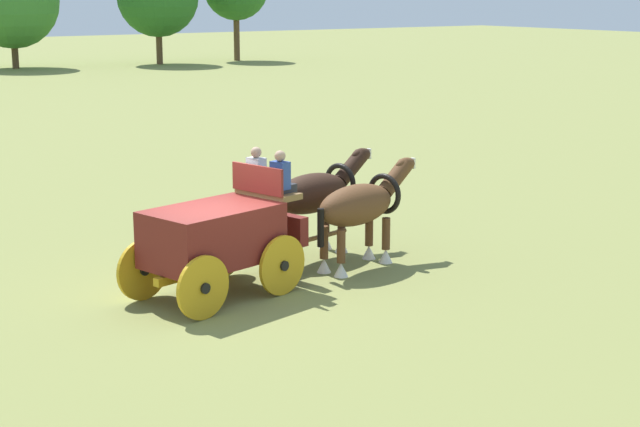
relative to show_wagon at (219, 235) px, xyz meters
name	(u,v)px	position (x,y,z in m)	size (l,w,h in m)	color
ground_plane	(214,297)	(-0.16, -0.04, -1.21)	(220.00, 220.00, 0.00)	olive
show_wagon	(219,235)	(0.00, 0.00, 0.00)	(5.54, 2.52, 2.73)	maroon
draft_horse_near	(315,195)	(3.21, 1.44, 0.17)	(3.15, 1.36, 2.25)	#331E14
draft_horse_off	(360,206)	(3.51, 0.17, 0.11)	(3.11, 1.34, 2.18)	brown
tree_e	(12,1)	(14.79, 59.50, 3.78)	(7.02, 7.02, 8.50)	brown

